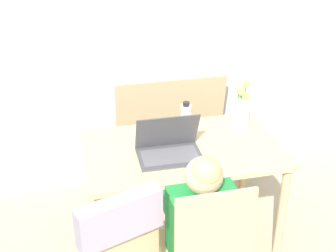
% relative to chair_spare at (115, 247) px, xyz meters
% --- Properties ---
extents(wall_back, '(6.40, 0.05, 2.50)m').
position_rel_chair_spare_xyz_m(wall_back, '(0.23, 1.49, 0.62)').
color(wall_back, silver).
rests_on(wall_back, ground_plane).
extents(dining_table, '(1.19, 0.72, 0.70)m').
position_rel_chair_spare_xyz_m(dining_table, '(0.51, 0.69, -0.01)').
color(dining_table, '#D6B784').
rests_on(dining_table, ground_plane).
extents(chair_spare, '(0.52, 0.54, 0.94)m').
position_rel_chair_spare_xyz_m(chair_spare, '(0.00, 0.00, 0.00)').
color(chair_spare, '#D6B784').
rests_on(chair_spare, ground_plane).
extents(person_seated, '(0.34, 0.42, 1.00)m').
position_rel_chair_spare_xyz_m(person_seated, '(0.45, 0.13, 0.01)').
color(person_seated, '#1E8438').
rests_on(person_seated, ground_plane).
extents(laptop, '(0.38, 0.27, 0.25)m').
position_rel_chair_spare_xyz_m(laptop, '(0.40, 0.63, 0.13)').
color(laptop, '#4C4C51').
rests_on(laptop, dining_table).
extents(flower_vase, '(0.11, 0.11, 0.33)m').
position_rel_chair_spare_xyz_m(flower_vase, '(0.94, 0.85, 0.21)').
color(flower_vase, silver).
rests_on(flower_vase, dining_table).
extents(water_bottle, '(0.07, 0.07, 0.24)m').
position_rel_chair_spare_xyz_m(water_bottle, '(0.56, 0.81, 0.19)').
color(water_bottle, silver).
rests_on(water_bottle, dining_table).
extents(cardboard_panel, '(0.82, 0.14, 0.89)m').
position_rel_chair_spare_xyz_m(cardboard_panel, '(0.59, 1.36, -0.18)').
color(cardboard_panel, tan).
rests_on(cardboard_panel, ground_plane).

